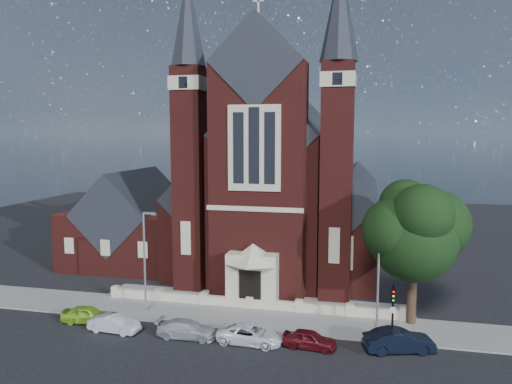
# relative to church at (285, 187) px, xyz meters

# --- Properties ---
(ground) EXTENTS (120.00, 120.00, 0.00)m
(ground) POSITION_rel_church_xyz_m (0.00, -7.94, -8.19)
(ground) COLOR black
(ground) RESTS_ON ground
(pavement_strip) EXTENTS (60.00, 5.00, 0.12)m
(pavement_strip) POSITION_rel_church_xyz_m (0.00, -18.44, -8.19)
(pavement_strip) COLOR slate
(pavement_strip) RESTS_ON ground
(forecourt_paving) EXTENTS (26.00, 3.00, 0.14)m
(forecourt_paving) POSITION_rel_church_xyz_m (0.00, -14.44, -8.19)
(forecourt_paving) COLOR slate
(forecourt_paving) RESTS_ON ground
(forecourt_wall) EXTENTS (24.00, 0.40, 0.90)m
(forecourt_wall) POSITION_rel_church_xyz_m (0.00, -16.44, -8.19)
(forecourt_wall) COLOR #BDB396
(forecourt_wall) RESTS_ON ground
(church) EXTENTS (20.01, 34.90, 29.20)m
(church) POSITION_rel_church_xyz_m (0.00, 0.00, 0.00)
(church) COLOR #4D1914
(church) RESTS_ON ground
(parish_hall) EXTENTS (12.00, 12.20, 10.24)m
(parish_hall) POSITION_rel_church_xyz_m (-16.00, -4.94, -4.17)
(parish_hall) COLOR #4D1914
(parish_hall) RESTS_ON ground
(street_tree) EXTENTS (6.40, 6.60, 10.70)m
(street_tree) POSITION_rel_church_xyz_m (12.60, -17.23, -1.23)
(street_tree) COLOR black
(street_tree) RESTS_ON ground
(street_lamp_left) EXTENTS (1.16, 0.22, 8.09)m
(street_lamp_left) POSITION_rel_church_xyz_m (-7.91, -18.94, -3.59)
(street_lamp_left) COLOR gray
(street_lamp_left) RESTS_ON ground
(street_lamp_right) EXTENTS (1.16, 0.22, 8.09)m
(street_lamp_right) POSITION_rel_church_xyz_m (10.09, -18.94, -3.59)
(street_lamp_right) COLOR gray
(street_lamp_right) RESTS_ON ground
(traffic_signal) EXTENTS (0.28, 0.42, 4.00)m
(traffic_signal) POSITION_rel_church_xyz_m (11.00, -20.52, -5.60)
(traffic_signal) COLOR black
(traffic_signal) RESTS_ON ground
(car_lime_van) EXTENTS (3.98, 2.02, 1.30)m
(car_lime_van) POSITION_rel_church_xyz_m (-11.24, -22.13, -7.54)
(car_lime_van) COLOR #89C126
(car_lime_van) RESTS_ON ground
(car_silver_a) EXTENTS (3.82, 1.54, 1.23)m
(car_silver_a) POSITION_rel_church_xyz_m (-8.39, -23.27, -7.57)
(car_silver_a) COLOR silver
(car_silver_a) RESTS_ON ground
(car_silver_b) EXTENTS (4.30, 1.82, 1.24)m
(car_silver_b) POSITION_rel_church_xyz_m (-2.93, -23.02, -7.57)
(car_silver_b) COLOR #A8ABB0
(car_silver_b) RESTS_ON ground
(car_white_suv) EXTENTS (4.65, 2.32, 1.26)m
(car_white_suv) POSITION_rel_church_xyz_m (1.61, -22.95, -7.55)
(car_white_suv) COLOR white
(car_white_suv) RESTS_ON ground
(car_dark_red) EXTENTS (3.74, 1.78, 1.23)m
(car_dark_red) POSITION_rel_church_xyz_m (5.61, -22.81, -7.57)
(car_dark_red) COLOR #500D13
(car_dark_red) RESTS_ON ground
(car_navy) EXTENTS (4.82, 2.80, 1.50)m
(car_navy) POSITION_rel_church_xyz_m (11.38, -22.04, -7.43)
(car_navy) COLOR black
(car_navy) RESTS_ON ground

